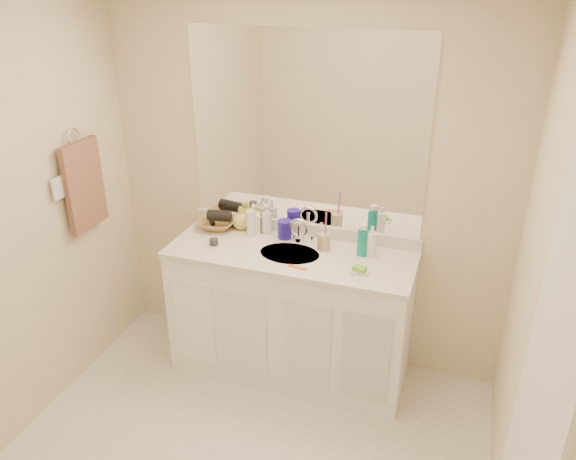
% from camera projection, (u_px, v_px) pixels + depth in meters
% --- Properties ---
extents(wall_back, '(2.60, 0.02, 2.40)m').
position_uv_depth(wall_back, '(305.00, 188.00, 3.53)').
color(wall_back, beige).
rests_on(wall_back, floor).
extents(wall_right, '(0.02, 2.60, 2.40)m').
position_uv_depth(wall_right, '(539.00, 350.00, 2.04)').
color(wall_right, beige).
rests_on(wall_right, floor).
extents(vanity_cabinet, '(1.50, 0.55, 0.85)m').
position_uv_depth(vanity_cabinet, '(291.00, 314.00, 3.63)').
color(vanity_cabinet, white).
rests_on(vanity_cabinet, floor).
extents(countertop, '(1.52, 0.57, 0.03)m').
position_uv_depth(countertop, '(291.00, 254.00, 3.44)').
color(countertop, white).
rests_on(countertop, vanity_cabinet).
extents(backsplash, '(1.52, 0.03, 0.08)m').
position_uv_depth(backsplash, '(303.00, 229.00, 3.64)').
color(backsplash, silver).
rests_on(backsplash, countertop).
extents(sink_basin, '(0.37, 0.37, 0.02)m').
position_uv_depth(sink_basin, '(290.00, 255.00, 3.42)').
color(sink_basin, beige).
rests_on(sink_basin, countertop).
extents(faucet, '(0.02, 0.02, 0.11)m').
position_uv_depth(faucet, '(299.00, 233.00, 3.54)').
color(faucet, silver).
rests_on(faucet, countertop).
extents(mirror, '(1.48, 0.01, 1.20)m').
position_uv_depth(mirror, '(305.00, 132.00, 3.37)').
color(mirror, white).
rests_on(mirror, wall_back).
extents(blue_mug, '(0.09, 0.09, 0.12)m').
position_uv_depth(blue_mug, '(285.00, 229.00, 3.58)').
color(blue_mug, '#2618A5').
rests_on(blue_mug, countertop).
extents(tan_cup, '(0.08, 0.08, 0.10)m').
position_uv_depth(tan_cup, '(324.00, 242.00, 3.44)').
color(tan_cup, tan).
rests_on(tan_cup, countertop).
extents(toothbrush, '(0.02, 0.04, 0.21)m').
position_uv_depth(toothbrush, '(326.00, 227.00, 3.40)').
color(toothbrush, '#D83984').
rests_on(toothbrush, tan_cup).
extents(mouthwash_bottle, '(0.09, 0.09, 0.16)m').
position_uv_depth(mouthwash_bottle, '(363.00, 243.00, 3.37)').
color(mouthwash_bottle, '#0B8F80').
rests_on(mouthwash_bottle, countertop).
extents(clear_pump_bottle, '(0.07, 0.07, 0.15)m').
position_uv_depth(clear_pump_bottle, '(371.00, 244.00, 3.35)').
color(clear_pump_bottle, white).
rests_on(clear_pump_bottle, countertop).
extents(soap_dish, '(0.11, 0.10, 0.01)m').
position_uv_depth(soap_dish, '(359.00, 272.00, 3.20)').
color(soap_dish, silver).
rests_on(soap_dish, countertop).
extents(green_soap, '(0.08, 0.07, 0.03)m').
position_uv_depth(green_soap, '(360.00, 269.00, 3.19)').
color(green_soap, '#7DC830').
rests_on(green_soap, soap_dish).
extents(orange_comb, '(0.11, 0.04, 0.00)m').
position_uv_depth(orange_comb, '(297.00, 267.00, 3.25)').
color(orange_comb, orange).
rests_on(orange_comb, countertop).
extents(dark_jar, '(0.06, 0.06, 0.04)m').
position_uv_depth(dark_jar, '(214.00, 242.00, 3.51)').
color(dark_jar, '#2D2D33').
rests_on(dark_jar, countertop).
extents(extra_white_bottle, '(0.07, 0.07, 0.17)m').
position_uv_depth(extra_white_bottle, '(251.00, 224.00, 3.60)').
color(extra_white_bottle, white).
rests_on(extra_white_bottle, countertop).
extents(soap_bottle_white, '(0.09, 0.09, 0.19)m').
position_uv_depth(soap_bottle_white, '(267.00, 219.00, 3.64)').
color(soap_bottle_white, white).
rests_on(soap_bottle_white, countertop).
extents(soap_bottle_cream, '(0.11, 0.11, 0.20)m').
position_uv_depth(soap_bottle_cream, '(253.00, 219.00, 3.64)').
color(soap_bottle_cream, '#FAF6CB').
rests_on(soap_bottle_cream, countertop).
extents(soap_bottle_yellow, '(0.16, 0.16, 0.15)m').
position_uv_depth(soap_bottle_yellow, '(241.00, 218.00, 3.71)').
color(soap_bottle_yellow, '#E1D657').
rests_on(soap_bottle_yellow, countertop).
extents(wicker_basket, '(0.28, 0.28, 0.06)m').
position_uv_depth(wicker_basket, '(217.00, 223.00, 3.74)').
color(wicker_basket, '#A17540').
rests_on(wicker_basket, countertop).
extents(hair_dryer, '(0.16, 0.10, 0.08)m').
position_uv_depth(hair_dryer, '(219.00, 216.00, 3.70)').
color(hair_dryer, black).
rests_on(hair_dryer, wicker_basket).
extents(towel_ring, '(0.01, 0.11, 0.11)m').
position_uv_depth(towel_ring, '(73.00, 137.00, 3.30)').
color(towel_ring, silver).
rests_on(towel_ring, wall_left).
extents(hand_towel, '(0.04, 0.32, 0.55)m').
position_uv_depth(hand_towel, '(84.00, 185.00, 3.43)').
color(hand_towel, brown).
rests_on(hand_towel, towel_ring).
extents(switch_plate, '(0.01, 0.08, 0.13)m').
position_uv_depth(switch_plate, '(58.00, 188.00, 3.24)').
color(switch_plate, silver).
rests_on(switch_plate, wall_left).
extents(door, '(0.02, 0.82, 2.00)m').
position_uv_depth(door, '(529.00, 451.00, 1.87)').
color(door, white).
rests_on(door, floor).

